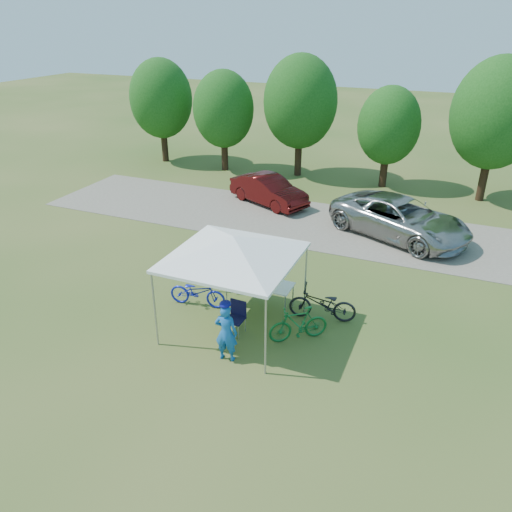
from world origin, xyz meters
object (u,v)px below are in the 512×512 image
Objects in this scene: folding_chair at (237,314)px; bike_dark at (322,304)px; bike_blue at (198,292)px; bike_green at (298,324)px; folding_table at (260,284)px; minivan at (400,218)px; cooler at (253,276)px; cyclist at (226,333)px; sedan at (269,190)px.

bike_dark reaches higher than folding_chair.
bike_blue is 3.29m from bike_green.
folding_table is 7.38m from minivan.
cooler is at bearing -180.00° from folding_table.
cyclist is 11.29m from sedan.
cyclist is at bearing -171.69° from minivan.
bike_blue is 0.91× the size of bike_dark.
cyclist reaches higher than folding_chair.
minivan reaches higher than bike_dark.
sedan is at bearing 167.73° from bike_green.
folding_chair is 8.74m from minivan.
bike_blue is at bearing 157.04° from folding_chair.
sedan is at bearing 109.86° from folding_table.
cooler reaches higher than bike_dark.
sedan is (-1.28, 8.88, 0.21)m from bike_blue.
cyclist is at bearing -42.63° from bike_dark.
minivan is 6.12m from sedan.
folding_chair is at bearing -83.68° from cyclist.
bike_green is at bearing -106.31° from bike_blue.
folding_table is 0.30m from cooler.
folding_table is at bearing -99.51° from bike_dark.
folding_table is 0.36× the size of minivan.
cyclist reaches higher than bike_green.
cyclist is at bearing -143.78° from bike_blue.
bike_blue is 0.32× the size of minivan.
folding_chair is at bearing -123.31° from bike_blue.
sedan is at bearing -80.34° from cyclist.
bike_blue reaches higher than folding_table.
folding_table is 1.13× the size of bike_blue.
bike_dark is 6.82m from minivan.
bike_dark is at bearing 39.53° from folding_chair.
cooler is 0.27× the size of bike_blue.
bike_blue is at bearing -158.47° from folding_table.
bike_dark is (2.09, 0.03, -0.46)m from cooler.
sedan is at bearing -159.70° from bike_dark.
sedan reaches higher than bike_dark.
folding_table is at bearing -135.75° from sedan.
minivan is (2.77, 9.38, -0.01)m from cyclist.
sedan is at bearing 108.52° from cooler.
folding_chair reaches higher than folding_table.
cooler is 2.66m from cyclist.
folding_chair is at bearing -84.23° from cooler.
folding_chair is 0.54× the size of bike_blue.
bike_green is at bearing -32.88° from cooler.
bike_dark is 0.35× the size of minivan.
bike_green reaches higher than folding_chair.
bike_green is 1.22m from bike_dark.
folding_table is at bearing -76.23° from bike_blue.
minivan is at bearing 160.45° from bike_dark.
minivan is (3.04, 8.19, 0.23)m from folding_chair.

